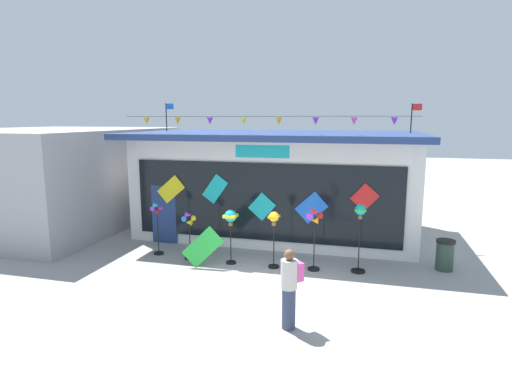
% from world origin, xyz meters
% --- Properties ---
extents(ground_plane, '(80.00, 80.00, 0.00)m').
position_xyz_m(ground_plane, '(0.00, 0.00, 0.00)').
color(ground_plane, '#9E9B99').
extents(kite_shop_building, '(10.05, 6.07, 4.83)m').
position_xyz_m(kite_shop_building, '(-0.69, 5.70, 1.90)').
color(kite_shop_building, silver).
rests_on(kite_shop_building, ground_plane).
extents(wind_spinner_far_left, '(0.35, 0.31, 1.66)m').
position_xyz_m(wind_spinner_far_left, '(-3.77, 1.91, 1.03)').
color(wind_spinner_far_left, black).
rests_on(wind_spinner_far_left, ground_plane).
extents(wind_spinner_left, '(0.40, 0.33, 1.48)m').
position_xyz_m(wind_spinner_left, '(-2.61, 1.74, 0.96)').
color(wind_spinner_left, black).
rests_on(wind_spinner_left, ground_plane).
extents(wind_spinner_center_left, '(0.37, 0.37, 1.63)m').
position_xyz_m(wind_spinner_center_left, '(-1.27, 1.69, 1.32)').
color(wind_spinner_center_left, black).
rests_on(wind_spinner_center_left, ground_plane).
extents(wind_spinner_center_right, '(0.32, 0.32, 1.66)m').
position_xyz_m(wind_spinner_center_right, '(0.03, 1.68, 1.26)').
color(wind_spinner_center_right, black).
rests_on(wind_spinner_center_right, ground_plane).
extents(wind_spinner_right, '(0.45, 0.34, 1.81)m').
position_xyz_m(wind_spinner_right, '(1.17, 1.74, 1.27)').
color(wind_spinner_right, black).
rests_on(wind_spinner_right, ground_plane).
extents(wind_spinner_far_right, '(0.39, 0.39, 1.94)m').
position_xyz_m(wind_spinner_far_right, '(2.39, 1.93, 1.38)').
color(wind_spinner_far_right, black).
rests_on(wind_spinner_far_right, ground_plane).
extents(person_near_camera, '(0.46, 0.46, 1.68)m').
position_xyz_m(person_near_camera, '(1.12, -1.73, 0.89)').
color(person_near_camera, '#333D56').
rests_on(person_near_camera, ground_plane).
extents(trash_bin, '(0.52, 0.52, 0.88)m').
position_xyz_m(trash_bin, '(4.75, 2.74, 0.45)').
color(trash_bin, '#2D4238').
rests_on(trash_bin, ground_plane).
extents(display_kite_on_ground, '(1.20, 0.32, 1.20)m').
position_xyz_m(display_kite_on_ground, '(-1.95, 1.19, 0.60)').
color(display_kite_on_ground, green).
rests_on(display_kite_on_ground, ground_plane).
extents(neighbour_building, '(7.34, 9.29, 3.82)m').
position_xyz_m(neighbour_building, '(-10.08, 4.95, 1.91)').
color(neighbour_building, '#99999E').
rests_on(neighbour_building, ground_plane).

